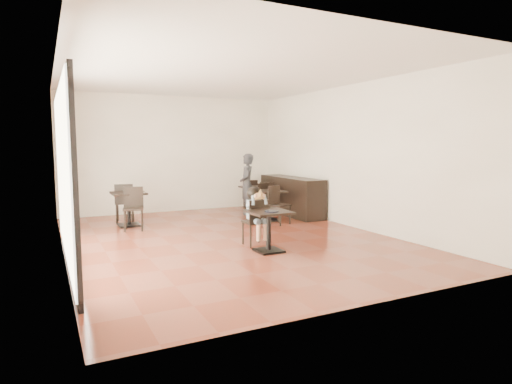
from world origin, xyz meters
TOP-DOWN VIEW (x-y plane):
  - floor at (0.00, 0.00)m, footprint 6.00×8.00m
  - ceiling at (0.00, 0.00)m, footprint 6.00×8.00m
  - wall_back at (0.00, 4.00)m, footprint 6.00×0.01m
  - wall_front at (0.00, -4.00)m, footprint 6.00×0.01m
  - wall_left at (-3.00, 0.00)m, footprint 0.01×8.00m
  - wall_right at (3.00, 0.00)m, footprint 0.01×8.00m
  - storefront_window at (-2.97, -0.50)m, footprint 0.04×4.50m
  - child_table at (0.21, -1.28)m, footprint 0.68×0.68m
  - child_chair at (0.21, -0.73)m, footprint 0.39×0.39m
  - child at (0.21, -0.73)m, footprint 0.39×0.55m
  - plate at (0.21, -1.38)m, footprint 0.24×0.24m
  - pizza_slice at (0.21, -0.92)m, footprint 0.25×0.19m
  - adult_patron at (1.61, 2.56)m, footprint 0.55×0.68m
  - cafe_table_mid at (1.67, 1.45)m, footprint 0.90×0.90m
  - cafe_table_left at (-1.53, 2.26)m, footprint 0.88×0.88m
  - cafe_table_back at (1.96, 2.86)m, footprint 0.84×0.84m
  - chair_mid_a at (1.67, 2.00)m, footprint 0.52×0.52m
  - chair_mid_b at (1.67, 0.90)m, footprint 0.52×0.52m
  - chair_left_a at (-1.53, 2.81)m, footprint 0.50×0.50m
  - chair_left_b at (-1.53, 1.71)m, footprint 0.50×0.50m
  - chair_back_a at (2.11, 3.41)m, footprint 0.48×0.48m
  - chair_back_b at (2.11, 2.31)m, footprint 0.48×0.48m
  - service_counter at (2.65, 2.00)m, footprint 0.60×2.40m

SIDE VIEW (x-z plane):
  - floor at x=0.00m, z-range -0.01..0.01m
  - cafe_table_back at x=1.96m, z-range 0.00..0.71m
  - child_table at x=0.21m, z-range 0.00..0.72m
  - cafe_table_mid at x=1.67m, z-range 0.00..0.75m
  - cafe_table_left at x=-1.53m, z-range 0.00..0.78m
  - chair_back_a at x=2.11m, z-range 0.00..0.85m
  - chair_back_b at x=2.11m, z-range 0.00..0.85m
  - child_chair at x=0.21m, z-range 0.00..0.87m
  - chair_mid_a at x=1.67m, z-range 0.00..0.90m
  - chair_mid_b at x=1.67m, z-range 0.00..0.90m
  - chair_left_a at x=-1.53m, z-range 0.00..0.94m
  - chair_left_b at x=-1.53m, z-range 0.00..0.94m
  - service_counter at x=2.65m, z-range 0.00..1.00m
  - child at x=0.21m, z-range 0.00..1.09m
  - plate at x=0.21m, z-range 0.72..0.74m
  - adult_patron at x=1.61m, z-range 0.00..1.62m
  - pizza_slice at x=0.21m, z-range 0.92..0.97m
  - storefront_window at x=-2.97m, z-range 0.10..2.70m
  - wall_back at x=0.00m, z-range 0.00..3.20m
  - wall_front at x=0.00m, z-range 0.00..3.20m
  - wall_left at x=-3.00m, z-range 0.00..3.20m
  - wall_right at x=3.00m, z-range 0.00..3.20m
  - ceiling at x=0.00m, z-range 3.20..3.21m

